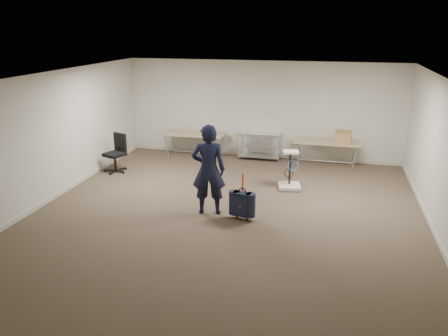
# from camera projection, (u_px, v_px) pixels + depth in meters

# --- Properties ---
(ground) EXTENTS (9.00, 9.00, 0.00)m
(ground) POSITION_uv_depth(u_px,v_px,m) (225.00, 217.00, 8.92)
(ground) COLOR #493C2C
(ground) RESTS_ON ground
(room_shell) EXTENTS (8.00, 9.00, 9.00)m
(room_shell) POSITION_uv_depth(u_px,v_px,m) (239.00, 191.00, 10.17)
(room_shell) COLOR silver
(room_shell) RESTS_ON ground
(folding_table_left) EXTENTS (1.80, 0.75, 0.73)m
(folding_table_left) POSITION_uv_depth(u_px,v_px,m) (194.00, 135.00, 12.78)
(folding_table_left) COLOR tan
(folding_table_left) RESTS_ON ground
(folding_table_right) EXTENTS (1.80, 0.75, 0.73)m
(folding_table_right) POSITION_uv_depth(u_px,v_px,m) (327.00, 143.00, 11.91)
(folding_table_right) COLOR tan
(folding_table_right) RESTS_ON ground
(wire_shelf) EXTENTS (1.22, 0.47, 0.80)m
(wire_shelf) POSITION_uv_depth(u_px,v_px,m) (259.00, 145.00, 12.65)
(wire_shelf) COLOR silver
(wire_shelf) RESTS_ON ground
(person) EXTENTS (0.77, 0.58, 1.89)m
(person) POSITION_uv_depth(u_px,v_px,m) (209.00, 170.00, 8.86)
(person) COLOR black
(person) RESTS_ON ground
(suitcase) EXTENTS (0.39, 0.26, 0.98)m
(suitcase) POSITION_uv_depth(u_px,v_px,m) (242.00, 204.00, 8.73)
(suitcase) COLOR black
(suitcase) RESTS_ON ground
(office_chair) EXTENTS (0.62, 0.62, 1.02)m
(office_chair) POSITION_uv_depth(u_px,v_px,m) (116.00, 160.00, 11.64)
(office_chair) COLOR black
(office_chair) RESTS_ON ground
(equipment_cart) EXTENTS (0.60, 0.60, 0.93)m
(equipment_cart) POSITION_uv_depth(u_px,v_px,m) (290.00, 179.00, 10.42)
(equipment_cart) COLOR beige
(equipment_cart) RESTS_ON ground
(cardboard_box) EXTENTS (0.46, 0.36, 0.32)m
(cardboard_box) POSITION_uv_depth(u_px,v_px,m) (343.00, 137.00, 11.67)
(cardboard_box) COLOR #A07B4A
(cardboard_box) RESTS_ON folding_table_right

